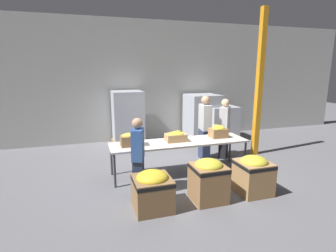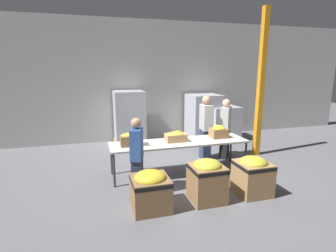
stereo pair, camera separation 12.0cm
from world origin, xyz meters
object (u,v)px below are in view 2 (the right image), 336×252
banana_box_0 (131,139)px  volunteer_0 (225,129)px  pallet_stack_2 (129,118)px  banana_box_2 (219,132)px  sorting_table (180,143)px  volunteer_2 (206,128)px  pallet_stack_1 (222,123)px  pallet_stack_0 (204,118)px  donation_bin_1 (207,179)px  donation_bin_0 (150,189)px  donation_bin_2 (253,174)px  volunteer_1 (137,157)px  banana_box_1 (176,136)px  support_pillar (261,84)px

banana_box_0 → volunteer_0: 2.76m
banana_box_0 → pallet_stack_2: (0.34, 2.74, -0.06)m
banana_box_2 → banana_box_0: bearing=-177.7°
sorting_table → volunteer_2: bearing=37.2°
pallet_stack_1 → pallet_stack_0: bearing=164.5°
donation_bin_1 → pallet_stack_0: bearing=67.0°
volunteer_2 → donation_bin_0: 2.98m
volunteer_2 → donation_bin_0: size_ratio=2.45×
banana_box_0 → volunteer_2: (2.10, 0.75, -0.06)m
donation_bin_2 → volunteer_0: bearing=76.1°
donation_bin_0 → pallet_stack_2: (0.23, 4.15, 0.49)m
banana_box_2 → volunteer_1: volunteer_1 is taller
sorting_table → pallet_stack_0: bearing=56.1°
banana_box_2 → volunteer_0: bearing=50.0°
banana_box_1 → volunteer_2: size_ratio=0.27×
banana_box_0 → volunteer_0: (2.67, 0.70, -0.10)m
donation_bin_1 → pallet_stack_1: size_ratio=0.69×
volunteer_2 → volunteer_0: bearing=91.2°
banana_box_1 → donation_bin_0: size_ratio=0.67×
volunteer_0 → donation_bin_2: 2.20m
banana_box_0 → banana_box_1: 1.04m
donation_bin_0 → pallet_stack_0: size_ratio=0.45×
pallet_stack_1 → pallet_stack_2: 3.19m
volunteer_2 → pallet_stack_2: bearing=-132.0°
banana_box_1 → pallet_stack_2: size_ratio=0.27×
volunteer_0 → volunteer_1: (-2.67, -1.47, -0.05)m
banana_box_1 → donation_bin_0: banana_box_1 is taller
donation_bin_0 → banana_box_0: bearing=94.6°
donation_bin_0 → pallet_stack_0: pallet_stack_0 is taller
sorting_table → volunteer_2: volunteer_2 is taller
support_pillar → pallet_stack_1: support_pillar is taller
volunteer_0 → donation_bin_0: 3.34m
banana_box_1 → pallet_stack_0: bearing=54.3°
banana_box_1 → donation_bin_0: 1.81m
sorting_table → volunteer_2: (0.99, 0.75, 0.13)m
banana_box_2 → donation_bin_2: 1.58m
pallet_stack_0 → donation_bin_1: bearing=-113.0°
sorting_table → donation_bin_1: 1.44m
banana_box_0 → volunteer_2: volunteer_2 is taller
volunteer_0 → pallet_stack_1: size_ratio=1.40×
support_pillar → pallet_stack_0: (-0.78, 1.95, -1.23)m
volunteer_0 → banana_box_0: bearing=-35.1°
donation_bin_0 → donation_bin_1: donation_bin_1 is taller
sorting_table → donation_bin_2: size_ratio=4.19×
banana_box_2 → donation_bin_1: banana_box_2 is taller
volunteer_1 → banana_box_1: bearing=-33.1°
volunteer_2 → donation_bin_2: volunteer_2 is taller
volunteer_0 → donation_bin_0: (-2.55, -2.10, -0.44)m
sorting_table → pallet_stack_0: pallet_stack_0 is taller
volunteer_1 → donation_bin_1: volunteer_1 is taller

